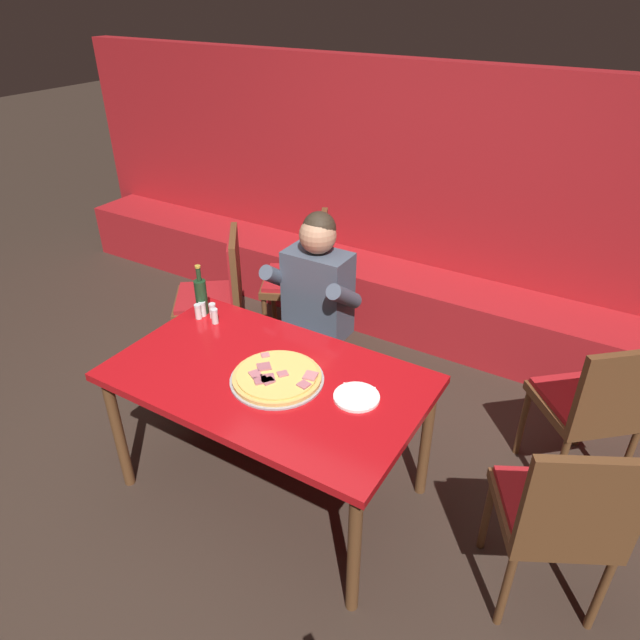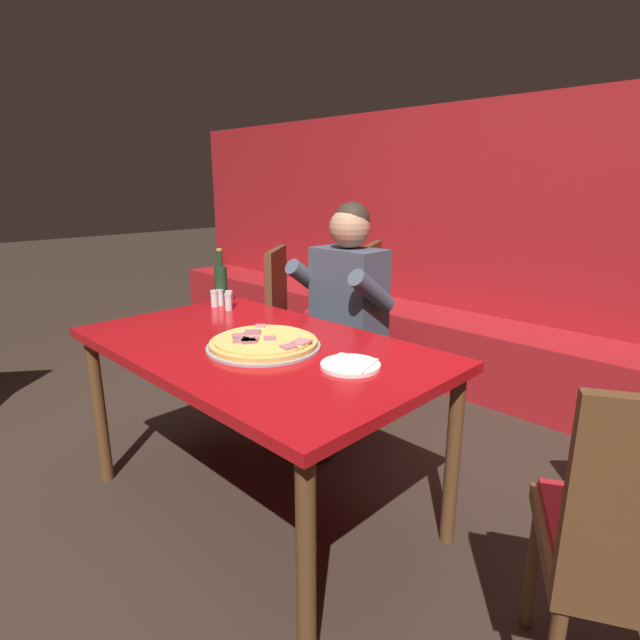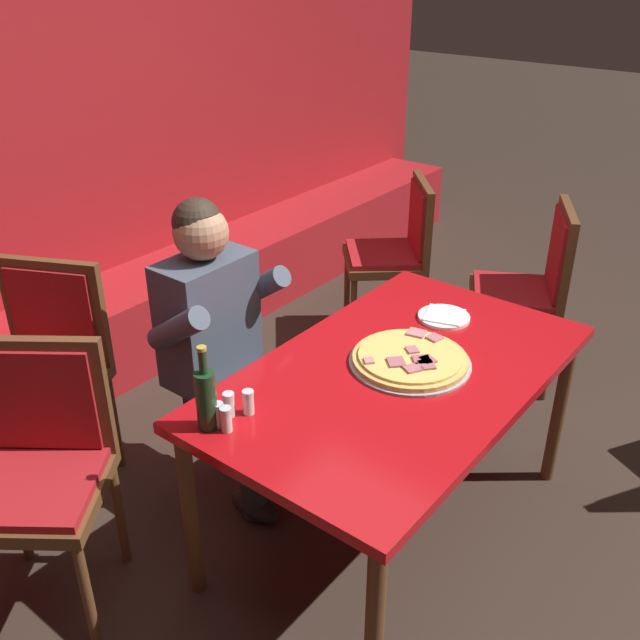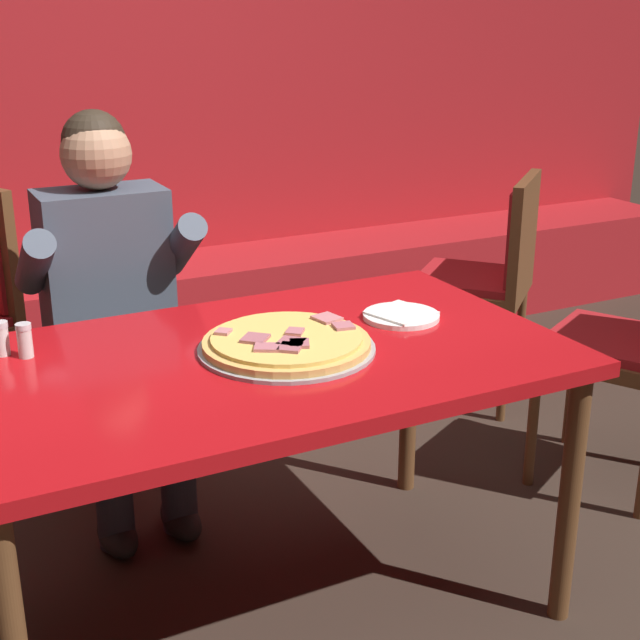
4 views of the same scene
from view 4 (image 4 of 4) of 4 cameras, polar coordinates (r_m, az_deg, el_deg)
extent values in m
plane|color=#33261E|center=(2.57, -3.37, -17.90)|extent=(24.00, 24.00, 0.00)
cube|color=#A3191E|center=(4.18, -16.02, 10.32)|extent=(6.80, 0.16, 1.90)
cube|color=#A3191E|center=(4.05, -14.16, -0.34)|extent=(6.46, 0.48, 0.46)
cylinder|color=brown|center=(2.43, 15.68, -11.01)|extent=(0.06, 0.06, 0.71)
cylinder|color=brown|center=(2.97, 5.72, -4.60)|extent=(0.06, 0.06, 0.71)
cube|color=#B20F14|center=(2.21, -3.74, -2.63)|extent=(1.50, 0.89, 0.04)
cylinder|color=#9E9EA3|center=(2.21, -2.15, -1.83)|extent=(0.44, 0.44, 0.01)
cylinder|color=#DBA856|center=(2.21, -2.15, -1.49)|extent=(0.42, 0.42, 0.02)
cylinder|color=#E5BC5B|center=(2.20, -2.16, -1.15)|extent=(0.38, 0.38, 0.01)
cube|color=#A85B66|center=(2.15, -1.85, -1.43)|extent=(0.09, 0.09, 0.01)
cube|color=#C6757A|center=(2.23, -6.21, -0.75)|extent=(0.05, 0.05, 0.01)
cube|color=#B76670|center=(2.12, -3.42, -1.76)|extent=(0.08, 0.07, 0.01)
cube|color=#A85B66|center=(2.12, -1.92, -1.77)|extent=(0.08, 0.08, 0.01)
cube|color=#C6757A|center=(2.31, 0.44, 0.12)|extent=(0.07, 0.08, 0.01)
cube|color=#A85B66|center=(2.17, -4.13, -1.22)|extent=(0.09, 0.09, 0.01)
cube|color=#B76670|center=(2.26, 1.51, -0.38)|extent=(0.06, 0.06, 0.01)
cube|color=#B76670|center=(2.21, -1.57, -0.79)|extent=(0.06, 0.06, 0.01)
cube|color=#A85B66|center=(2.14, -1.32, -1.51)|extent=(0.06, 0.07, 0.01)
cylinder|color=white|center=(2.45, 5.21, 0.26)|extent=(0.21, 0.21, 0.01)
cube|color=white|center=(2.44, 5.22, 0.48)|extent=(0.19, 0.19, 0.01)
cylinder|color=silver|center=(2.31, -19.70, -1.29)|extent=(0.04, 0.04, 0.07)
cylinder|color=#516B33|center=(2.31, -19.66, -1.62)|extent=(0.03, 0.03, 0.04)
cylinder|color=silver|center=(2.29, -19.82, -0.28)|extent=(0.04, 0.04, 0.01)
cylinder|color=silver|center=(2.27, -18.36, -1.42)|extent=(0.04, 0.04, 0.07)
cylinder|color=#28231E|center=(2.28, -18.32, -1.76)|extent=(0.03, 0.03, 0.04)
cylinder|color=silver|center=(2.26, -18.47, -0.40)|extent=(0.04, 0.04, 0.01)
ellipsoid|color=black|center=(2.84, -12.84, -13.26)|extent=(0.11, 0.24, 0.09)
ellipsoid|color=black|center=(2.88, -8.91, -12.45)|extent=(0.11, 0.24, 0.09)
cylinder|color=#282833|center=(2.75, -13.12, -10.00)|extent=(0.11, 0.11, 0.43)
cylinder|color=#282833|center=(2.79, -9.11, -9.22)|extent=(0.11, 0.11, 0.43)
cube|color=#282833|center=(2.73, -12.07, -3.53)|extent=(0.34, 0.40, 0.12)
cube|color=#424C5B|center=(2.83, -13.54, 2.94)|extent=(0.38, 0.22, 0.52)
cylinder|color=#424C5B|center=(2.69, -17.79, 3.49)|extent=(0.09, 0.30, 0.25)
cylinder|color=#424C5B|center=(2.79, -8.88, 4.73)|extent=(0.09, 0.30, 0.25)
sphere|color=tan|center=(2.75, -14.14, 10.25)|extent=(0.21, 0.21, 0.21)
sphere|color=#2D2319|center=(2.76, -14.28, 11.00)|extent=(0.19, 0.19, 0.19)
cylinder|color=brown|center=(3.98, 7.27, -0.32)|extent=(0.04, 0.04, 0.45)
cylinder|color=brown|center=(3.63, 5.78, -2.20)|extent=(0.04, 0.04, 0.45)
cylinder|color=brown|center=(3.91, 12.67, -0.99)|extent=(0.04, 0.04, 0.45)
cylinder|color=brown|center=(3.56, 11.69, -2.98)|extent=(0.04, 0.04, 0.45)
cube|color=brown|center=(3.68, 9.57, 2.08)|extent=(0.62, 0.62, 0.05)
cube|color=#A3191E|center=(3.67, 9.60, 2.68)|extent=(0.57, 0.57, 0.03)
cube|color=brown|center=(3.59, 12.92, 5.43)|extent=(0.36, 0.32, 0.44)
cube|color=#A3191E|center=(3.59, 12.52, 5.47)|extent=(0.29, 0.26, 0.37)
cylinder|color=brown|center=(3.34, -18.46, -4.91)|extent=(0.04, 0.04, 0.47)
cylinder|color=brown|center=(3.44, 15.81, -4.18)|extent=(0.04, 0.04, 0.45)
cylinder|color=brown|center=(3.11, 13.45, -6.54)|extent=(0.04, 0.04, 0.45)
cube|color=brown|center=(3.13, 18.32, -1.90)|extent=(0.60, 0.60, 0.05)
cube|color=#A3191E|center=(3.12, 18.39, -1.22)|extent=(0.55, 0.55, 0.03)
camera|label=1|loc=(2.30, 67.16, 29.75)|focal=32.00mm
camera|label=2|loc=(2.43, 46.16, 9.18)|focal=28.00mm
camera|label=3|loc=(1.43, -89.72, 24.51)|focal=40.00mm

